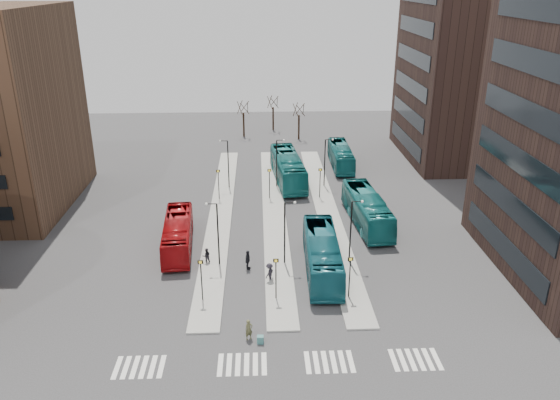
{
  "coord_description": "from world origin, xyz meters",
  "views": [
    {
      "loc": [
        0.32,
        -26.42,
        24.56
      ],
      "look_at": [
        2.32,
        21.46,
        5.0
      ],
      "focal_mm": 35.0,
      "sensor_mm": 36.0,
      "label": 1
    }
  ],
  "objects_px": {
    "teal_bus_c": "(367,209)",
    "commuter_a": "(207,256)",
    "teal_bus_d": "(341,156)",
    "commuter_c": "(270,272)",
    "red_bus": "(178,234)",
    "commuter_b": "(248,260)",
    "suitcase": "(260,340)",
    "traveller": "(249,330)",
    "teal_bus_a": "(322,254)",
    "teal_bus_b": "(288,168)"
  },
  "relations": [
    {
      "from": "suitcase",
      "to": "teal_bus_d",
      "type": "bearing_deg",
      "value": 77.96
    },
    {
      "from": "red_bus",
      "to": "commuter_b",
      "type": "xyz_separation_m",
      "value": [
        6.84,
        -4.52,
        -0.58
      ]
    },
    {
      "from": "teal_bus_a",
      "to": "teal_bus_d",
      "type": "bearing_deg",
      "value": 80.21
    },
    {
      "from": "commuter_b",
      "to": "commuter_c",
      "type": "bearing_deg",
      "value": -122.99
    },
    {
      "from": "red_bus",
      "to": "teal_bus_a",
      "type": "relative_size",
      "value": 0.9
    },
    {
      "from": "teal_bus_a",
      "to": "commuter_c",
      "type": "distance_m",
      "value": 5.07
    },
    {
      "from": "suitcase",
      "to": "red_bus",
      "type": "bearing_deg",
      "value": 121.33
    },
    {
      "from": "teal_bus_d",
      "to": "commuter_c",
      "type": "distance_m",
      "value": 32.72
    },
    {
      "from": "teal_bus_c",
      "to": "commuter_b",
      "type": "relative_size",
      "value": 6.55
    },
    {
      "from": "red_bus",
      "to": "teal_bus_d",
      "type": "distance_m",
      "value": 31.02
    },
    {
      "from": "teal_bus_c",
      "to": "teal_bus_d",
      "type": "relative_size",
      "value": 1.13
    },
    {
      "from": "teal_bus_b",
      "to": "commuter_c",
      "type": "relative_size",
      "value": 7.63
    },
    {
      "from": "teal_bus_a",
      "to": "commuter_b",
      "type": "height_order",
      "value": "teal_bus_a"
    },
    {
      "from": "traveller",
      "to": "commuter_c",
      "type": "xyz_separation_m",
      "value": [
        1.7,
        8.17,
        0.05
      ]
    },
    {
      "from": "teal_bus_b",
      "to": "traveller",
      "type": "distance_m",
      "value": 33.53
    },
    {
      "from": "red_bus",
      "to": "teal_bus_c",
      "type": "bearing_deg",
      "value": 9.46
    },
    {
      "from": "suitcase",
      "to": "commuter_c",
      "type": "relative_size",
      "value": 0.34
    },
    {
      "from": "commuter_a",
      "to": "commuter_b",
      "type": "height_order",
      "value": "commuter_b"
    },
    {
      "from": "traveller",
      "to": "teal_bus_b",
      "type": "bearing_deg",
      "value": 55.8
    },
    {
      "from": "commuter_a",
      "to": "teal_bus_c",
      "type": "bearing_deg",
      "value": -167.01
    },
    {
      "from": "teal_bus_b",
      "to": "commuter_c",
      "type": "height_order",
      "value": "teal_bus_b"
    },
    {
      "from": "teal_bus_d",
      "to": "traveller",
      "type": "distance_m",
      "value": 41.01
    },
    {
      "from": "teal_bus_a",
      "to": "commuter_a",
      "type": "distance_m",
      "value": 10.67
    },
    {
      "from": "traveller",
      "to": "teal_bus_d",
      "type": "bearing_deg",
      "value": 46.21
    },
    {
      "from": "suitcase",
      "to": "teal_bus_b",
      "type": "xyz_separation_m",
      "value": [
        3.85,
        33.69,
        1.54
      ]
    },
    {
      "from": "commuter_c",
      "to": "teal_bus_a",
      "type": "bearing_deg",
      "value": 139.72
    },
    {
      "from": "teal_bus_c",
      "to": "commuter_c",
      "type": "bearing_deg",
      "value": -136.77
    },
    {
      "from": "teal_bus_a",
      "to": "commuter_b",
      "type": "distance_m",
      "value": 6.72
    },
    {
      "from": "traveller",
      "to": "commuter_b",
      "type": "relative_size",
      "value": 0.88
    },
    {
      "from": "red_bus",
      "to": "teal_bus_c",
      "type": "xyz_separation_m",
      "value": [
        19.43,
        4.83,
        0.19
      ]
    },
    {
      "from": "teal_bus_d",
      "to": "suitcase",
      "type": "bearing_deg",
      "value": -105.58
    },
    {
      "from": "teal_bus_c",
      "to": "red_bus",
      "type": "bearing_deg",
      "value": -170.13
    },
    {
      "from": "teal_bus_c",
      "to": "commuter_a",
      "type": "xyz_separation_m",
      "value": [
        -16.41,
        -8.14,
        -0.92
      ]
    },
    {
      "from": "teal_bus_d",
      "to": "red_bus",
      "type": "bearing_deg",
      "value": -128.13
    },
    {
      "from": "teal_bus_a",
      "to": "teal_bus_b",
      "type": "bearing_deg",
      "value": 96.03
    },
    {
      "from": "teal_bus_d",
      "to": "commuter_c",
      "type": "height_order",
      "value": "teal_bus_d"
    },
    {
      "from": "teal_bus_a",
      "to": "commuter_a",
      "type": "bearing_deg",
      "value": 171.87
    },
    {
      "from": "red_bus",
      "to": "commuter_b",
      "type": "relative_size",
      "value": 5.82
    },
    {
      "from": "commuter_b",
      "to": "suitcase",
      "type": "bearing_deg",
      "value": -158.23
    },
    {
      "from": "suitcase",
      "to": "commuter_b",
      "type": "bearing_deg",
      "value": 99.71
    },
    {
      "from": "red_bus",
      "to": "teal_bus_b",
      "type": "relative_size",
      "value": 0.82
    },
    {
      "from": "suitcase",
      "to": "traveller",
      "type": "bearing_deg",
      "value": 153.03
    },
    {
      "from": "suitcase",
      "to": "commuter_b",
      "type": "height_order",
      "value": "commuter_b"
    },
    {
      "from": "teal_bus_a",
      "to": "teal_bus_c",
      "type": "relative_size",
      "value": 0.99
    },
    {
      "from": "red_bus",
      "to": "commuter_c",
      "type": "height_order",
      "value": "red_bus"
    },
    {
      "from": "suitcase",
      "to": "commuter_b",
      "type": "xyz_separation_m",
      "value": [
        -1.04,
        10.9,
        0.63
      ]
    },
    {
      "from": "red_bus",
      "to": "teal_bus_a",
      "type": "height_order",
      "value": "teal_bus_a"
    },
    {
      "from": "suitcase",
      "to": "teal_bus_a",
      "type": "relative_size",
      "value": 0.05
    },
    {
      "from": "commuter_a",
      "to": "red_bus",
      "type": "bearing_deg",
      "value": -60.98
    },
    {
      "from": "suitcase",
      "to": "teal_bus_b",
      "type": "bearing_deg",
      "value": 87.74
    }
  ]
}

